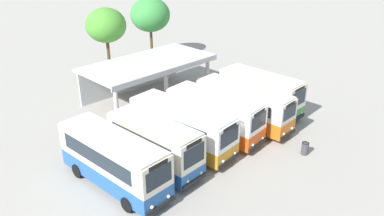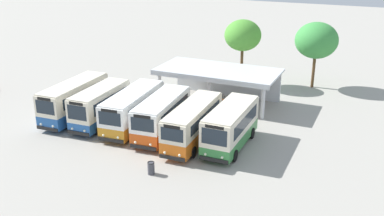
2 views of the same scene
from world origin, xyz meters
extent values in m
plane|color=#A39E93|center=(0.00, 0.00, 0.00)|extent=(180.00, 180.00, 0.00)
cylinder|color=black|center=(-7.59, -0.12, 0.45)|extent=(0.26, 0.91, 0.90)
cylinder|color=black|center=(-9.69, -0.21, 0.45)|extent=(0.26, 0.91, 0.90)
cylinder|color=black|center=(-7.81, 4.72, 0.45)|extent=(0.26, 0.91, 0.90)
cylinder|color=black|center=(-9.91, 4.62, 0.45)|extent=(0.26, 0.91, 0.90)
cube|color=#23569E|center=(-8.75, 2.25, 0.92)|extent=(2.55, 7.90, 1.07)
cube|color=beige|center=(-8.75, 2.25, 2.33)|extent=(2.55, 7.90, 1.77)
cube|color=beige|center=(-8.75, 2.25, 3.28)|extent=(2.47, 7.66, 0.12)
cube|color=black|center=(-8.57, -1.68, 0.52)|extent=(2.09, 0.19, 0.28)
cube|color=#1E2833|center=(-8.58, -1.63, 2.38)|extent=(1.80, 0.13, 1.15)
cube|color=black|center=(-8.58, -1.63, 3.10)|extent=(1.32, 0.11, 0.24)
cube|color=#1E2833|center=(-7.67, 2.40, 2.38)|extent=(0.32, 6.24, 0.97)
cube|color=#1E2833|center=(-9.85, 2.30, 2.38)|extent=(0.32, 6.24, 0.97)
sphere|color=#EAEACC|center=(-7.97, -1.64, 0.83)|extent=(0.20, 0.20, 0.20)
sphere|color=#EAEACC|center=(-9.18, -1.70, 0.83)|extent=(0.20, 0.20, 0.20)
cylinder|color=black|center=(-4.71, -0.01, 0.45)|extent=(0.26, 0.91, 0.90)
cylinder|color=black|center=(-6.74, -0.10, 0.45)|extent=(0.26, 0.91, 0.90)
cylinder|color=black|center=(-4.90, 4.14, 0.45)|extent=(0.26, 0.91, 0.90)
cylinder|color=black|center=(-6.94, 4.04, 0.45)|extent=(0.26, 0.91, 0.90)
cube|color=#23569E|center=(-5.82, 2.02, 0.83)|extent=(2.45, 6.78, 0.90)
cube|color=beige|center=(-5.82, 2.02, 2.22)|extent=(2.45, 6.78, 1.86)
cube|color=beige|center=(-5.82, 2.02, 3.21)|extent=(2.38, 6.58, 0.12)
cube|color=black|center=(-5.66, -1.35, 0.52)|extent=(2.03, 0.20, 0.28)
cube|color=#1E2833|center=(-5.66, -1.31, 2.27)|extent=(1.75, 0.13, 1.21)
cube|color=black|center=(-5.66, -1.31, 3.03)|extent=(1.28, 0.11, 0.24)
cube|color=#1E2833|center=(-4.77, 2.17, 2.27)|extent=(0.29, 5.34, 1.02)
cube|color=#1E2833|center=(-6.88, 2.07, 2.27)|extent=(0.29, 5.34, 1.02)
sphere|color=#EAEACC|center=(-5.07, -1.31, 0.83)|extent=(0.20, 0.20, 0.20)
sphere|color=#EAEACC|center=(-6.25, -1.37, 0.83)|extent=(0.20, 0.20, 0.20)
cylinder|color=black|center=(-1.58, 0.24, 0.45)|extent=(0.29, 0.92, 0.90)
cylinder|color=black|center=(-3.79, 0.06, 0.45)|extent=(0.29, 0.92, 0.90)
cylinder|color=black|center=(-1.99, 5.12, 0.45)|extent=(0.29, 0.92, 0.90)
cylinder|color=black|center=(-4.20, 4.94, 0.45)|extent=(0.29, 0.92, 0.90)
cube|color=orange|center=(-2.89, 2.59, 0.89)|extent=(2.97, 8.07, 1.02)
cube|color=white|center=(-2.89, 2.59, 2.23)|extent=(2.97, 8.07, 1.66)
cube|color=white|center=(-2.89, 2.59, 3.13)|extent=(2.88, 7.83, 0.12)
cube|color=black|center=(-2.56, -1.38, 0.52)|extent=(2.21, 0.28, 0.28)
cube|color=#1E2833|center=(-2.56, -1.33, 2.28)|extent=(1.90, 0.21, 1.08)
cube|color=black|center=(-2.56, -1.33, 2.95)|extent=(1.39, 0.17, 0.24)
cube|color=#1E2833|center=(-1.75, 2.79, 2.28)|extent=(0.57, 6.30, 0.91)
cube|color=#1E2833|center=(-4.04, 2.59, 2.28)|extent=(0.57, 6.30, 0.91)
sphere|color=#EAEACC|center=(-1.92, -1.31, 0.83)|extent=(0.20, 0.20, 0.20)
sphere|color=#EAEACC|center=(-3.19, -1.42, 0.83)|extent=(0.20, 0.20, 0.20)
cylinder|color=black|center=(1.33, 0.06, 0.45)|extent=(0.30, 0.92, 0.90)
cylinder|color=black|center=(-0.84, -0.13, 0.45)|extent=(0.30, 0.92, 0.90)
cylinder|color=black|center=(0.92, 4.61, 0.45)|extent=(0.30, 0.92, 0.90)
cylinder|color=black|center=(-1.25, 4.41, 0.45)|extent=(0.30, 0.92, 0.90)
cube|color=#D14C14|center=(0.04, 2.24, 0.93)|extent=(2.93, 7.54, 1.10)
cube|color=white|center=(0.04, 2.24, 2.29)|extent=(2.93, 7.54, 1.61)
cube|color=white|center=(0.04, 2.24, 3.16)|extent=(2.84, 7.31, 0.12)
cube|color=black|center=(0.37, -1.46, 0.52)|extent=(2.16, 0.29, 0.28)
cube|color=#1E2833|center=(0.37, -1.42, 2.34)|extent=(1.87, 0.22, 1.05)
cube|color=black|center=(0.37, -1.42, 2.98)|extent=(1.37, 0.17, 0.24)
cube|color=#1E2833|center=(1.16, 2.44, 2.34)|extent=(0.57, 5.87, 0.89)
cube|color=#1E2833|center=(-1.09, 2.24, 2.34)|extent=(0.57, 5.87, 0.89)
sphere|color=#EAEACC|center=(1.00, -1.40, 0.83)|extent=(0.20, 0.20, 0.20)
sphere|color=#EAEACC|center=(-0.25, -1.51, 0.83)|extent=(0.20, 0.20, 0.20)
cylinder|color=black|center=(4.07, -0.54, 0.45)|extent=(0.26, 0.91, 0.90)
cylinder|color=black|center=(2.07, -0.62, 0.45)|extent=(0.26, 0.91, 0.90)
cylinder|color=black|center=(3.87, 4.34, 0.45)|extent=(0.26, 0.91, 0.90)
cylinder|color=black|center=(1.87, 4.26, 0.45)|extent=(0.26, 0.91, 0.90)
cube|color=orange|center=(2.97, 1.86, 0.95)|extent=(2.42, 7.96, 1.13)
cube|color=beige|center=(2.97, 1.86, 2.26)|extent=(2.42, 7.96, 1.51)
cube|color=beige|center=(2.97, 1.86, 3.08)|extent=(2.35, 7.72, 0.12)
cube|color=black|center=(3.14, -2.11, 0.52)|extent=(2.00, 0.18, 0.28)
cube|color=#1E2833|center=(3.13, -2.06, 2.31)|extent=(1.72, 0.12, 0.98)
cube|color=black|center=(3.13, -2.06, 2.90)|extent=(1.26, 0.10, 0.24)
cube|color=#1E2833|center=(4.01, 2.00, 2.31)|extent=(0.30, 6.30, 0.83)
cube|color=#1E2833|center=(1.93, 1.91, 2.31)|extent=(0.30, 6.30, 0.83)
sphere|color=#EAEACC|center=(3.71, -2.08, 0.83)|extent=(0.20, 0.20, 0.20)
sphere|color=#EAEACC|center=(2.56, -2.12, 0.83)|extent=(0.20, 0.20, 0.20)
cylinder|color=black|center=(7.03, 0.21, 0.45)|extent=(0.23, 0.90, 0.90)
cylinder|color=black|center=(4.82, 0.20, 0.45)|extent=(0.23, 0.90, 0.90)
cylinder|color=black|center=(6.99, 4.59, 0.45)|extent=(0.23, 0.90, 0.90)
cylinder|color=black|center=(4.78, 4.57, 0.45)|extent=(0.23, 0.90, 0.90)
cube|color=#337F3D|center=(5.91, 2.39, 0.84)|extent=(2.37, 7.07, 0.91)
cube|color=beige|center=(5.91, 2.39, 2.21)|extent=(2.37, 7.07, 1.84)
cube|color=beige|center=(5.91, 2.39, 3.19)|extent=(2.30, 6.86, 0.12)
cube|color=black|center=(5.93, -1.16, 0.52)|extent=(2.20, 0.12, 0.28)
cube|color=#1E2833|center=(5.93, -1.12, 2.26)|extent=(1.90, 0.06, 1.19)
cube|color=black|center=(5.93, -1.12, 3.01)|extent=(1.39, 0.06, 0.24)
cube|color=#1E2833|center=(7.05, 2.50, 2.26)|extent=(0.08, 5.64, 1.01)
cube|color=#1E2833|center=(4.76, 2.48, 2.26)|extent=(0.08, 5.64, 1.01)
sphere|color=#EAEACC|center=(6.57, -1.15, 0.83)|extent=(0.20, 0.20, 0.20)
sphere|color=#EAEACC|center=(5.30, -1.16, 0.83)|extent=(0.20, 0.20, 0.20)
cylinder|color=silver|center=(-3.82, 9.02, 1.60)|extent=(0.36, 0.36, 3.20)
cylinder|color=silver|center=(1.38, 9.02, 1.60)|extent=(0.36, 0.36, 3.20)
cylinder|color=silver|center=(6.58, 9.02, 1.60)|extent=(0.36, 0.36, 3.20)
cube|color=silver|center=(1.38, 13.88, 1.60)|extent=(11.20, 0.20, 3.20)
cube|color=silver|center=(1.38, 11.35, 3.30)|extent=(11.70, 5.76, 0.20)
cube|color=silver|center=(1.38, 8.52, 3.06)|extent=(11.70, 0.10, 0.28)
cylinder|color=slate|center=(0.70, 9.98, 0.22)|extent=(0.03, 0.03, 0.44)
cylinder|color=slate|center=(0.35, 9.98, 0.22)|extent=(0.03, 0.03, 0.44)
cylinder|color=slate|center=(0.69, 10.34, 0.22)|extent=(0.03, 0.03, 0.44)
cylinder|color=slate|center=(0.34, 10.33, 0.22)|extent=(0.03, 0.03, 0.44)
cube|color=#D85919|center=(0.52, 10.16, 0.46)|extent=(0.45, 0.45, 0.04)
cube|color=#D85919|center=(0.52, 10.36, 0.66)|extent=(0.44, 0.05, 0.40)
cylinder|color=slate|center=(1.35, 9.95, 0.22)|extent=(0.03, 0.03, 0.44)
cylinder|color=slate|center=(1.00, 9.95, 0.22)|extent=(0.03, 0.03, 0.44)
cylinder|color=slate|center=(1.35, 10.31, 0.22)|extent=(0.03, 0.03, 0.44)
cylinder|color=slate|center=(1.00, 10.30, 0.22)|extent=(0.03, 0.03, 0.44)
cube|color=#D85919|center=(1.17, 10.13, 0.46)|extent=(0.45, 0.45, 0.04)
cube|color=#D85919|center=(1.17, 10.33, 0.66)|extent=(0.44, 0.05, 0.40)
cylinder|color=slate|center=(2.01, 9.88, 0.22)|extent=(0.03, 0.03, 0.44)
cylinder|color=slate|center=(1.66, 9.87, 0.22)|extent=(0.03, 0.03, 0.44)
cylinder|color=slate|center=(2.00, 10.23, 0.22)|extent=(0.03, 0.03, 0.44)
cylinder|color=slate|center=(1.65, 10.23, 0.22)|extent=(0.03, 0.03, 0.44)
cube|color=#D85919|center=(1.83, 10.05, 0.46)|extent=(0.45, 0.45, 0.04)
cube|color=#D85919|center=(1.82, 10.25, 0.66)|extent=(0.44, 0.05, 0.40)
cylinder|color=slate|center=(2.66, 9.95, 0.22)|extent=(0.03, 0.03, 0.44)
cylinder|color=slate|center=(2.31, 9.94, 0.22)|extent=(0.03, 0.03, 0.44)
cylinder|color=slate|center=(2.65, 10.30, 0.22)|extent=(0.03, 0.03, 0.44)
cylinder|color=slate|center=(2.30, 10.29, 0.22)|extent=(0.03, 0.03, 0.44)
cube|color=#D85919|center=(2.48, 10.12, 0.46)|extent=(0.45, 0.45, 0.04)
cube|color=#D85919|center=(2.48, 10.32, 0.66)|extent=(0.44, 0.05, 0.40)
cylinder|color=brown|center=(1.62, 17.96, 2.01)|extent=(0.32, 0.32, 4.03)
ellipsoid|color=#4C9933|center=(1.62, 17.96, 5.51)|extent=(3.96, 3.96, 3.36)
cylinder|color=brown|center=(9.03, 20.24, 1.74)|extent=(0.32, 0.32, 3.47)
ellipsoid|color=green|center=(9.03, 20.24, 5.17)|extent=(4.52, 4.52, 3.84)
cylinder|color=#3F3F47|center=(2.43, -3.92, 0.42)|extent=(0.48, 0.48, 0.85)
torus|color=black|center=(2.43, -3.92, 0.87)|extent=(0.49, 0.49, 0.06)
camera|label=1|loc=(-19.29, -14.75, 14.03)|focal=36.61mm
camera|label=2|loc=(15.97, -27.09, 14.97)|focal=41.25mm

